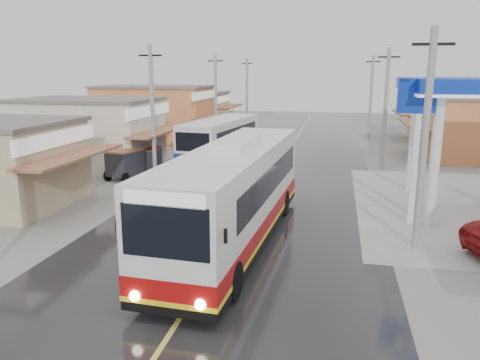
{
  "coord_description": "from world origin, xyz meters",
  "views": [
    {
      "loc": [
        3.9,
        -17.61,
        6.49
      ],
      "look_at": [
        -0.24,
        2.31,
        1.75
      ],
      "focal_mm": 35.0,
      "sensor_mm": 36.0,
      "label": 1
    }
  ],
  "objects": [
    {
      "name": "second_bus",
      "position": [
        -4.12,
        14.31,
        1.73
      ],
      "size": [
        3.81,
        9.92,
        3.21
      ],
      "rotation": [
        0.0,
        0.0,
        -0.13
      ],
      "color": "silver",
      "rests_on": "road"
    },
    {
      "name": "utility_poles_left",
      "position": [
        -7.0,
        16.0,
        0.0
      ],
      "size": [
        1.6,
        50.0,
        8.0
      ],
      "primitive_type": null,
      "color": "gray",
      "rests_on": "ground"
    },
    {
      "name": "tricycle_near",
      "position": [
        -8.73,
        8.48,
        1.06
      ],
      "size": [
        1.96,
        2.64,
        1.85
      ],
      "rotation": [
        0.0,
        0.0,
        -0.18
      ],
      "color": "#26262D",
      "rests_on": "ground"
    },
    {
      "name": "utility_poles_right",
      "position": [
        7.0,
        15.0,
        0.0
      ],
      "size": [
        1.6,
        36.0,
        8.0
      ],
      "primitive_type": null,
      "color": "gray",
      "rests_on": "ground"
    },
    {
      "name": "ground",
      "position": [
        0.0,
        0.0,
        0.0
      ],
      "size": [
        120.0,
        120.0,
        0.0
      ],
      "primitive_type": "plane",
      "color": "slate",
      "rests_on": "ground"
    },
    {
      "name": "centre_line",
      "position": [
        0.0,
        15.0,
        0.02
      ],
      "size": [
        0.15,
        90.0,
        0.01
      ],
      "primitive_type": "cube",
      "color": "#D8CC4C",
      "rests_on": "road"
    },
    {
      "name": "road",
      "position": [
        0.0,
        15.0,
        0.01
      ],
      "size": [
        12.0,
        90.0,
        0.02
      ],
      "primitive_type": "cube",
      "color": "black",
      "rests_on": "ground"
    },
    {
      "name": "cyclist",
      "position": [
        -3.76,
        9.11,
        0.62
      ],
      "size": [
        0.62,
        1.74,
        1.88
      ],
      "rotation": [
        0.0,
        0.0,
        0.01
      ],
      "color": "black",
      "rests_on": "ground"
    },
    {
      "name": "tyre_stack",
      "position": [
        -6.79,
        6.69,
        0.2
      ],
      "size": [
        0.79,
        0.79,
        0.4
      ],
      "color": "black",
      "rests_on": "ground"
    },
    {
      "name": "tricycle_far",
      "position": [
        -8.17,
        11.23,
        0.87
      ],
      "size": [
        1.67,
        2.04,
        1.52
      ],
      "rotation": [
        0.0,
        0.0,
        0.2
      ],
      "color": "#26262D",
      "rests_on": "ground"
    },
    {
      "name": "coach_bus",
      "position": [
        0.24,
        -0.87,
        1.94
      ],
      "size": [
        3.59,
        13.04,
        4.03
      ],
      "rotation": [
        0.0,
        0.0,
        -0.06
      ],
      "color": "silver",
      "rests_on": "road"
    },
    {
      "name": "shopfronts_left",
      "position": [
        -13.0,
        18.0,
        0.0
      ],
      "size": [
        11.0,
        44.0,
        5.2
      ],
      "primitive_type": null,
      "color": "tan",
      "rests_on": "ground"
    }
  ]
}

